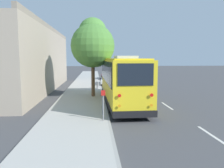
# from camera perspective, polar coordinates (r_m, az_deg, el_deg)

# --- Properties ---
(ground_plane) EXTENTS (160.00, 160.00, 0.00)m
(ground_plane) POSITION_cam_1_polar(r_m,az_deg,el_deg) (16.03, 3.95, -5.55)
(ground_plane) COLOR #474749
(sidewalk_slab) EXTENTS (80.00, 3.61, 0.15)m
(sidewalk_slab) POSITION_cam_1_polar(r_m,az_deg,el_deg) (15.88, -8.68, -5.45)
(sidewalk_slab) COLOR #B2AFA8
(sidewalk_slab) RESTS_ON ground
(curb_strip) EXTENTS (80.00, 0.14, 0.15)m
(curb_strip) POSITION_cam_1_polar(r_m,az_deg,el_deg) (15.85, -1.88, -5.40)
(curb_strip) COLOR #9D9A94
(curb_strip) RESTS_ON ground
(shuttle_bus) EXTENTS (10.40, 2.80, 3.57)m
(shuttle_bus) POSITION_cam_1_polar(r_m,az_deg,el_deg) (16.41, 2.52, 1.53)
(shuttle_bus) COLOR yellow
(shuttle_bus) RESTS_ON ground
(parked_sedan_white) EXTENTS (4.27, 1.91, 1.31)m
(parked_sedan_white) POSITION_cam_1_polar(r_m,az_deg,el_deg) (27.84, -1.14, 0.98)
(parked_sedan_white) COLOR silver
(parked_sedan_white) RESTS_ON ground
(parked_sedan_maroon) EXTENTS (4.54, 1.83, 1.27)m
(parked_sedan_maroon) POSITION_cam_1_polar(r_m,az_deg,el_deg) (34.83, -1.29, 2.12)
(parked_sedan_maroon) COLOR maroon
(parked_sedan_maroon) RESTS_ON ground
(street_tree) EXTENTS (3.70, 3.70, 6.71)m
(street_tree) POSITION_cam_1_polar(r_m,az_deg,el_deg) (18.84, -5.06, 10.67)
(street_tree) COLOR brown
(street_tree) RESTS_ON sidewalk_slab
(sign_post_near) EXTENTS (0.06, 0.22, 1.61)m
(sign_post_near) POSITION_cam_1_polar(r_m,az_deg,el_deg) (11.44, -2.30, -5.53)
(sign_post_near) COLOR gray
(sign_post_near) RESTS_ON sidewalk_slab
(sign_post_far) EXTENTS (0.06, 0.06, 1.07)m
(sign_post_far) POSITION_cam_1_polar(r_m,az_deg,el_deg) (12.76, -2.52, -5.59)
(sign_post_far) COLOR gray
(sign_post_far) RESTS_ON sidewalk_slab
(fire_hydrant) EXTENTS (0.22, 0.22, 0.81)m
(fire_hydrant) POSITION_cam_1_polar(r_m,az_deg,el_deg) (23.58, -3.77, -0.22)
(fire_hydrant) COLOR #99999E
(fire_hydrant) RESTS_ON sidewalk_slab
(building_backdrop) EXTENTS (21.05, 6.65, 6.60)m
(building_backdrop) POSITION_cam_1_polar(r_m,az_deg,el_deg) (24.74, -22.62, 5.54)
(building_backdrop) COLOR tan
(building_backdrop) RESTS_ON ground
(lane_stripe_behind) EXTENTS (2.40, 0.14, 0.01)m
(lane_stripe_behind) POSITION_cam_1_polar(r_m,az_deg,el_deg) (10.97, 24.46, -11.98)
(lane_stripe_behind) COLOR silver
(lane_stripe_behind) RESTS_ON ground
(lane_stripe_mid) EXTENTS (2.40, 0.14, 0.01)m
(lane_stripe_mid) POSITION_cam_1_polar(r_m,az_deg,el_deg) (16.28, 14.18, -5.54)
(lane_stripe_mid) COLOR silver
(lane_stripe_mid) RESTS_ON ground
(lane_stripe_ahead) EXTENTS (2.40, 0.14, 0.01)m
(lane_stripe_ahead) POSITION_cam_1_polar(r_m,az_deg,el_deg) (21.94, 9.16, -2.26)
(lane_stripe_ahead) COLOR silver
(lane_stripe_ahead) RESTS_ON ground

